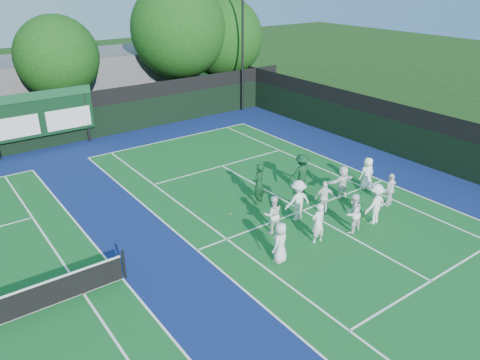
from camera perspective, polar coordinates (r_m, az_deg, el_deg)
ground at (r=20.39m, az=9.59°, el=-4.77°), size 120.00×120.00×0.00m
court_apron at (r=17.89m, az=-6.67°, el=-9.05°), size 34.00×32.00×0.01m
near_court at (r=21.00m, az=7.66°, el=-3.70°), size 11.05×23.85×0.01m
back_fence at (r=30.27m, az=-21.24°, el=6.44°), size 34.00×0.08×3.00m
divider_fence_right at (r=27.08m, az=21.88°, el=4.35°), size 0.08×32.00×3.00m
scoreboard at (r=29.44m, az=-23.13°, el=7.36°), size 6.00×0.21×3.55m
clubhouse at (r=38.65m, az=-19.07°, el=11.34°), size 18.00×6.00×4.00m
light_pole_right at (r=34.85m, az=0.32°, el=18.52°), size 1.20×0.30×10.12m
tree_c at (r=33.37m, az=-21.15°, el=13.59°), size 5.32×5.32×7.31m
tree_d at (r=36.61m, az=-7.31°, el=17.42°), size 7.07×7.07×9.27m
tree_e at (r=38.78m, az=-1.92°, el=16.78°), size 6.24×6.24×8.03m
tennis_ball_0 at (r=19.27m, az=2.12°, el=-6.14°), size 0.07×0.07×0.07m
tennis_ball_2 at (r=20.78m, az=14.88°, el=-4.60°), size 0.07×0.07×0.07m
tennis_ball_3 at (r=20.50m, az=-1.21°, el=-4.13°), size 0.07×0.07×0.07m
tennis_ball_4 at (r=22.53m, az=3.13°, el=-1.41°), size 0.07×0.07×0.07m
tennis_ball_5 at (r=22.52m, az=10.01°, el=-1.78°), size 0.07×0.07×0.07m
player_front_0 at (r=17.07m, az=4.94°, el=-7.60°), size 0.90×0.74×1.59m
player_front_1 at (r=18.37m, az=9.51°, el=-5.20°), size 0.64×0.44×1.69m
player_front_2 at (r=19.37m, az=13.58°, el=-3.96°), size 0.90×0.74×1.68m
player_front_3 at (r=20.25m, az=16.16°, el=-2.81°), size 1.19×0.73×1.78m
player_front_4 at (r=22.01m, az=17.85°, el=-1.12°), size 0.96×0.50×1.56m
player_back_0 at (r=18.85m, az=4.03°, el=-4.22°), size 0.96×0.87×1.61m
player_back_1 at (r=19.84m, az=7.06°, el=-2.49°), size 1.27×0.86×1.82m
player_back_2 at (r=20.63m, az=10.24°, el=-2.09°), size 0.96×0.71×1.51m
player_back_3 at (r=22.16m, az=12.36°, el=-0.25°), size 1.51×0.59×1.59m
player_back_4 at (r=23.38m, az=15.25°, el=0.78°), size 0.86×0.63×1.60m
coach_left at (r=21.07m, az=2.31°, el=-0.47°), size 0.82×0.66×1.94m
coach_right at (r=22.39m, az=7.54°, el=0.83°), size 1.41×1.10×1.91m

